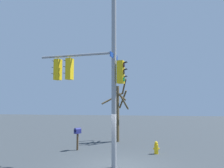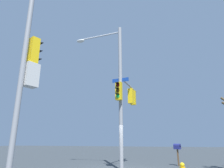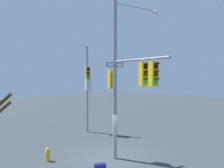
# 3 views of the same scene
# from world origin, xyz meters

# --- Properties ---
(ground_plane) EXTENTS (80.00, 80.00, 0.00)m
(ground_plane) POSITION_xyz_m (0.00, 0.00, 0.00)
(ground_plane) COLOR #32393E
(main_signal_pole_assembly) EXTENTS (4.68, 3.96, 9.07)m
(main_signal_pole_assembly) POSITION_xyz_m (-1.00, -0.13, 4.96)
(main_signal_pole_assembly) COLOR gray
(main_signal_pole_assembly) RESTS_ON ground
(secondary_pole_assembly) EXTENTS (0.71, 0.54, 7.11)m
(secondary_pole_assembly) POSITION_xyz_m (5.63, -2.34, 3.97)
(secondary_pole_assembly) COLOR gray
(secondary_pole_assembly) RESTS_ON ground
(fire_hydrant) EXTENTS (0.38, 0.24, 0.73)m
(fire_hydrant) POSITION_xyz_m (1.88, 3.00, 0.34)
(fire_hydrant) COLOR yellow
(fire_hydrant) RESTS_ON ground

